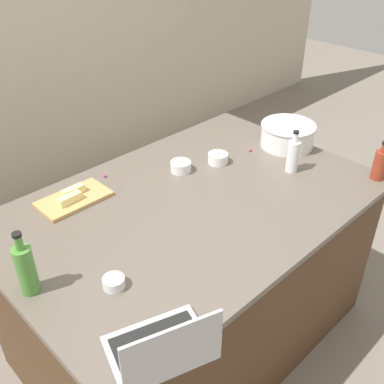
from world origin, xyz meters
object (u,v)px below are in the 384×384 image
bottle_soy (380,164)px  ramekin_medium (181,166)px  butter_stick_left (70,199)px  butter_stick_right (73,191)px  bottle_vinegar (293,155)px  cutting_board (74,199)px  mixing_bowl_large (288,134)px  laptop (163,349)px  bottle_olive (26,269)px  ramekin_wide (218,158)px  ramekin_small (114,282)px

bottle_soy → ramekin_medium: (-0.65, 0.73, -0.05)m
butter_stick_left → butter_stick_right: (0.05, 0.05, 0.00)m
bottle_vinegar → cutting_board: 1.09m
mixing_bowl_large → butter_stick_left: size_ratio=2.77×
laptop → bottle_vinegar: bearing=17.9°
bottle_vinegar → mixing_bowl_large: bearing=40.5°
mixing_bowl_large → butter_stick_right: bearing=161.7°
laptop → bottle_olive: bottle_olive is taller
butter_stick_left → mixing_bowl_large: bearing=-15.6°
cutting_board → ramekin_wide: size_ratio=3.06×
laptop → ramekin_small: 0.36m
mixing_bowl_large → bottle_olive: (-1.57, -0.03, 0.03)m
bottle_vinegar → bottle_soy: bearing=-54.5°
bottle_soy → butter_stick_right: 1.48m
laptop → ramekin_small: (0.07, 0.35, -0.03)m
cutting_board → butter_stick_right: bearing=55.5°
laptop → bottle_soy: size_ratio=1.81×
butter_stick_left → ramekin_medium: bearing=-12.2°
bottle_soy → butter_stick_left: bottle_soy is taller
mixing_bowl_large → bottle_soy: bottle_soy is taller
mixing_bowl_large → cutting_board: (-1.16, 0.36, -0.06)m
ramekin_small → ramekin_wide: (0.93, 0.36, 0.01)m
mixing_bowl_large → butter_stick_right: size_ratio=2.77×
bottle_vinegar → butter_stick_right: 1.09m
ramekin_medium → mixing_bowl_large: bearing=-18.7°
bottle_vinegar → butter_stick_left: (-0.98, 0.51, -0.05)m
bottle_olive → butter_stick_right: size_ratio=2.34×
cutting_board → butter_stick_right: (0.02, 0.02, 0.03)m
bottle_soy → ramekin_small: size_ratio=2.50×
cutting_board → ramekin_medium: bearing=-15.1°
laptop → ramekin_small: bearing=78.4°
laptop → mixing_bowl_large: (1.42, 0.57, 0.02)m
bottle_olive → bottle_vinegar: bearing=-6.3°
butter_stick_right → laptop: bearing=-106.4°
bottle_olive → ramekin_wide: (1.15, 0.17, -0.08)m
mixing_bowl_large → laptop: bearing=-158.0°
butter_stick_right → cutting_board: bearing=-124.5°
butter_stick_left → ramekin_wide: butter_stick_left is taller
laptop → ramekin_small: laptop is taller
butter_stick_left → ramekin_wide: bearing=-14.3°
mixing_bowl_large → ramekin_wide: size_ratio=2.90×
laptop → cutting_board: (0.26, 0.93, -0.04)m
bottle_olive → ramekin_small: size_ratio=3.20×
bottle_soy → ramekin_small: bottle_soy is taller
laptop → butter_stick_right: laptop is taller
mixing_bowl_large → butter_stick_right: mixing_bowl_large is taller
bottle_olive → cutting_board: bottle_olive is taller
cutting_board → butter_stick_right: 0.04m
bottle_vinegar → butter_stick_left: bearing=152.2°
butter_stick_left → ramekin_small: 0.58m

